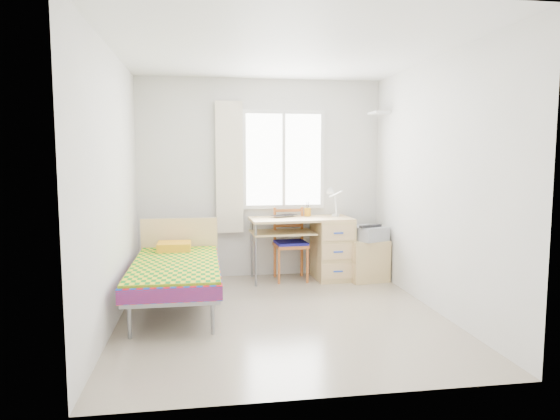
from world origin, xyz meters
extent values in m
plane|color=#BCAD93|center=(0.00, 0.00, 0.00)|extent=(3.50, 3.50, 0.00)
plane|color=white|center=(0.00, 0.00, 2.60)|extent=(3.50, 3.50, 0.00)
plane|color=silver|center=(0.00, 1.75, 1.30)|extent=(3.20, 0.00, 3.20)
plane|color=silver|center=(-1.60, 0.00, 1.30)|extent=(0.00, 3.50, 3.50)
plane|color=silver|center=(1.60, 0.00, 1.30)|extent=(0.00, 3.50, 3.50)
cube|color=white|center=(0.30, 1.73, 1.55)|extent=(1.10, 0.04, 1.30)
cube|color=white|center=(0.30, 1.72, 1.55)|extent=(1.00, 0.02, 1.20)
cube|color=white|center=(0.30, 1.72, 1.55)|extent=(0.04, 0.02, 1.20)
cube|color=beige|center=(-0.42, 1.68, 1.45)|extent=(0.35, 0.05, 1.70)
cube|color=white|center=(1.49, 1.40, 2.15)|extent=(0.20, 0.32, 0.03)
cube|color=gray|center=(-1.06, 0.43, 0.33)|extent=(0.86, 1.92, 0.06)
cube|color=red|center=(-1.06, 0.43, 0.40)|extent=(0.90, 1.94, 0.13)
cube|color=yellow|center=(-1.06, 0.41, 0.48)|extent=(0.88, 1.82, 0.03)
cube|color=#DDAF74|center=(-1.06, 1.36, 0.58)|extent=(0.92, 0.05, 0.53)
cube|color=gold|center=(-1.11, 1.09, 0.54)|extent=(0.38, 0.33, 0.10)
cylinder|color=gray|center=(-1.42, -0.43, 0.15)|extent=(0.04, 0.04, 0.31)
cylinder|color=gray|center=(-0.70, 1.29, 0.15)|extent=(0.04, 0.04, 0.31)
cube|color=#DDAF74|center=(0.47, 1.41, 0.79)|extent=(1.32, 0.65, 0.03)
cube|color=tan|center=(0.89, 1.41, 0.39)|extent=(0.48, 0.59, 0.78)
cube|color=tan|center=(0.23, 1.41, 0.63)|extent=(0.82, 0.59, 0.02)
cylinder|color=gray|center=(-0.14, 1.17, 0.39)|extent=(0.03, 0.03, 0.78)
cylinder|color=gray|center=(-0.14, 1.66, 0.39)|extent=(0.03, 0.03, 0.78)
cube|color=#AC4F21|center=(0.34, 1.42, 0.45)|extent=(0.43, 0.43, 0.04)
cube|color=navy|center=(0.34, 1.42, 0.48)|extent=(0.41, 0.41, 0.04)
cube|color=#AC4F21|center=(0.34, 1.60, 0.74)|extent=(0.36, 0.05, 0.40)
cylinder|color=#AC4F21|center=(0.16, 1.24, 0.23)|extent=(0.03, 0.03, 0.45)
cylinder|color=#AC4F21|center=(0.53, 1.60, 0.46)|extent=(0.04, 0.04, 0.93)
cube|color=tan|center=(1.31, 1.27, 0.27)|extent=(0.54, 0.50, 0.53)
cube|color=#DDAF74|center=(1.06, 1.27, 0.39)|extent=(0.06, 0.39, 0.19)
cube|color=#DDAF74|center=(1.06, 1.27, 0.16)|extent=(0.06, 0.39, 0.19)
cube|color=gray|center=(1.32, 1.25, 0.62)|extent=(0.50, 0.53, 0.17)
cube|color=black|center=(1.32, 1.25, 0.70)|extent=(0.40, 0.43, 0.02)
imported|color=black|center=(0.30, 1.49, 0.82)|extent=(0.42, 0.37, 0.03)
cylinder|color=gold|center=(0.60, 1.58, 0.86)|extent=(0.09, 0.09, 0.11)
cylinder|color=white|center=(0.96, 1.50, 0.82)|extent=(0.10, 0.10, 0.03)
cylinder|color=white|center=(0.96, 1.50, 0.97)|extent=(0.02, 0.12, 0.27)
cylinder|color=white|center=(0.94, 1.42, 1.11)|extent=(0.13, 0.24, 0.11)
cone|color=white|center=(0.86, 1.32, 1.14)|extent=(0.14, 0.15, 0.13)
imported|color=gray|center=(0.31, 1.43, 0.59)|extent=(0.19, 0.25, 0.02)
camera|label=1|loc=(-0.76, -4.82, 1.60)|focal=32.00mm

